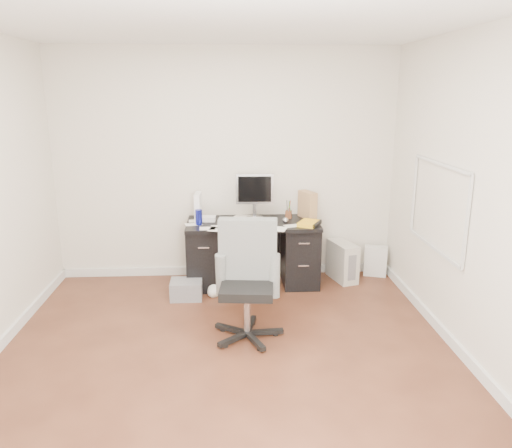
{
  "coord_description": "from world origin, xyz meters",
  "views": [
    {
      "loc": [
        0.03,
        -3.85,
        2.2
      ],
      "look_at": [
        0.31,
        1.2,
        0.85
      ],
      "focal_mm": 35.0,
      "sensor_mm": 36.0,
      "label": 1
    }
  ],
  "objects_px": {
    "pc_tower": "(342,261)",
    "wicker_basket": "(213,267)",
    "desk": "(253,251)",
    "office_chair": "(247,282)",
    "lcd_monitor": "(255,196)",
    "keyboard": "(241,224)"
  },
  "relations": [
    {
      "from": "desk",
      "to": "lcd_monitor",
      "type": "xyz_separation_m",
      "value": [
        0.03,
        0.13,
        0.62
      ]
    },
    {
      "from": "lcd_monitor",
      "to": "office_chair",
      "type": "relative_size",
      "value": 0.5
    },
    {
      "from": "lcd_monitor",
      "to": "pc_tower",
      "type": "xyz_separation_m",
      "value": [
        1.05,
        -0.06,
        -0.79
      ]
    },
    {
      "from": "lcd_monitor",
      "to": "keyboard",
      "type": "distance_m",
      "value": 0.4
    },
    {
      "from": "pc_tower",
      "to": "wicker_basket",
      "type": "xyz_separation_m",
      "value": [
        -1.54,
        -0.02,
        -0.03
      ]
    },
    {
      "from": "lcd_monitor",
      "to": "wicker_basket",
      "type": "xyz_separation_m",
      "value": [
        -0.49,
        -0.08,
        -0.83
      ]
    },
    {
      "from": "lcd_monitor",
      "to": "wicker_basket",
      "type": "relative_size",
      "value": 1.39
    },
    {
      "from": "pc_tower",
      "to": "wicker_basket",
      "type": "distance_m",
      "value": 1.54
    },
    {
      "from": "lcd_monitor",
      "to": "pc_tower",
      "type": "relative_size",
      "value": 1.18
    },
    {
      "from": "lcd_monitor",
      "to": "office_chair",
      "type": "bearing_deg",
      "value": -94.03
    },
    {
      "from": "keyboard",
      "to": "wicker_basket",
      "type": "distance_m",
      "value": 0.68
    },
    {
      "from": "desk",
      "to": "wicker_basket",
      "type": "height_order",
      "value": "desk"
    },
    {
      "from": "desk",
      "to": "keyboard",
      "type": "bearing_deg",
      "value": -134.66
    },
    {
      "from": "lcd_monitor",
      "to": "pc_tower",
      "type": "bearing_deg",
      "value": -1.57
    },
    {
      "from": "desk",
      "to": "lcd_monitor",
      "type": "height_order",
      "value": "lcd_monitor"
    },
    {
      "from": "keyboard",
      "to": "wicker_basket",
      "type": "bearing_deg",
      "value": 158.52
    },
    {
      "from": "keyboard",
      "to": "pc_tower",
      "type": "distance_m",
      "value": 1.34
    },
    {
      "from": "desk",
      "to": "wicker_basket",
      "type": "relative_size",
      "value": 3.83
    },
    {
      "from": "office_chair",
      "to": "pc_tower",
      "type": "relative_size",
      "value": 2.36
    },
    {
      "from": "lcd_monitor",
      "to": "pc_tower",
      "type": "distance_m",
      "value": 1.31
    },
    {
      "from": "pc_tower",
      "to": "office_chair",
      "type": "bearing_deg",
      "value": -146.58
    },
    {
      "from": "desk",
      "to": "office_chair",
      "type": "distance_m",
      "value": 1.34
    }
  ]
}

